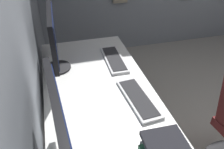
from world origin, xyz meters
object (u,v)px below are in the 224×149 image
Objects in this scene: monitor_secondary at (53,37)px; keyboard_spare at (138,98)px; drawer_pedestal at (94,119)px; book_stack_near at (167,149)px; keyboard_main at (114,59)px; monitor_primary at (62,135)px.

monitor_secondary reaches higher than keyboard_spare.
keyboard_spare reaches higher than drawer_pedestal.
book_stack_near reaches higher than drawer_pedestal.
drawer_pedestal is at bearing 18.59° from book_stack_near.
keyboard_main is at bearing -90.07° from monitor_secondary.
monitor_primary is 1.05m from keyboard_main.
monitor_secondary is at bearing 42.40° from keyboard_spare.
keyboard_spare is 0.42m from book_stack_near.
monitor_secondary is (0.90, -0.02, 0.00)m from monitor_primary.
monitor_primary is 0.90m from monitor_secondary.
keyboard_main is (-0.00, -0.44, -0.25)m from monitor_secondary.
monitor_secondary is at bearing -1.24° from monitor_primary.
keyboard_spare is (-0.51, -0.46, -0.25)m from monitor_secondary.
monitor_secondary is at bearing 25.98° from book_stack_near.
keyboard_main is at bearing -45.39° from drawer_pedestal.
monitor_primary reaches higher than keyboard_spare.
monitor_secondary is 2.39× the size of book_stack_near.
book_stack_near reaches higher than keyboard_main.
drawer_pedestal is 0.85m from book_stack_near.
keyboard_spare is at bearing -1.61° from book_stack_near.
monitor_secondary reaches higher than drawer_pedestal.
monitor_secondary is 0.51m from keyboard_main.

